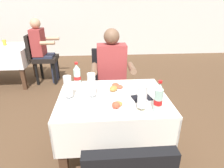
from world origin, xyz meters
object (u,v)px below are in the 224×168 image
at_px(cola_bottle_secondary, 158,99).
at_px(background_chair_right, 41,56).
at_px(cola_bottle_primary, 77,75).
at_px(beer_glass_middle, 68,88).
at_px(background_table_tumbler, 4,43).
at_px(seated_diner_far, 112,74).
at_px(beer_glass_left, 142,98).
at_px(background_dining_table, 3,56).
at_px(chair_far_diner_seat, 108,82).
at_px(napkin_cutlery_set, 142,98).
at_px(plate_far_diner, 115,88).
at_px(beer_glass_right, 92,86).
at_px(background_patron, 42,48).
at_px(main_dining_table, 113,113).
at_px(plate_near_camera, 115,105).

height_order(cola_bottle_secondary, background_chair_right, cola_bottle_secondary).
bearing_deg(cola_bottle_primary, beer_glass_middle, -98.99).
bearing_deg(background_table_tumbler, seated_diner_far, -39.28).
xyz_separation_m(beer_glass_left, background_dining_table, (-2.19, 2.45, -0.29)).
relative_size(chair_far_diner_seat, napkin_cutlery_set, 4.94).
relative_size(plate_far_diner, beer_glass_right, 0.99).
distance_m(napkin_cutlery_set, background_patron, 2.69).
height_order(chair_far_diner_seat, background_chair_right, same).
bearing_deg(background_dining_table, background_table_tumbler, 69.85).
height_order(napkin_cutlery_set, background_patron, background_patron).
height_order(plate_far_diner, napkin_cutlery_set, plate_far_diner).
relative_size(napkin_cutlery_set, background_table_tumbler, 1.78).
bearing_deg(background_dining_table, background_patron, 0.00).
bearing_deg(background_dining_table, main_dining_table, -47.94).
relative_size(beer_glass_middle, beer_glass_right, 0.93).
height_order(seated_diner_far, cola_bottle_primary, seated_diner_far).
xyz_separation_m(plate_far_diner, cola_bottle_secondary, (0.30, -0.42, 0.10)).
relative_size(chair_far_diner_seat, background_chair_right, 1.00).
distance_m(beer_glass_middle, background_table_tumbler, 2.78).
bearing_deg(beer_glass_right, beer_glass_left, -31.68).
distance_m(chair_far_diner_seat, seated_diner_far, 0.20).
bearing_deg(background_dining_table, napkin_cutlery_set, -45.15).
bearing_deg(seated_diner_far, chair_far_diner_seat, 111.21).
distance_m(plate_far_diner, beer_glass_middle, 0.46).
xyz_separation_m(plate_near_camera, background_chair_right, (-1.27, 2.39, -0.21)).
bearing_deg(main_dining_table, seated_diner_far, 86.38).
height_order(main_dining_table, background_chair_right, background_chair_right).
xyz_separation_m(chair_far_diner_seat, plate_near_camera, (0.01, -0.97, 0.21)).
relative_size(beer_glass_right, background_patron, 0.19).
xyz_separation_m(beer_glass_right, background_table_tumbler, (-1.75, 2.30, -0.06)).
relative_size(cola_bottle_secondary, background_chair_right, 0.28).
bearing_deg(background_chair_right, cola_bottle_primary, -64.30).
xyz_separation_m(beer_glass_middle, background_chair_right, (-0.87, 2.21, -0.30)).
bearing_deg(background_table_tumbler, cola_bottle_secondary, -48.58).
bearing_deg(chair_far_diner_seat, seated_diner_far, -68.79).
relative_size(cola_bottle_primary, napkin_cutlery_set, 1.25).
distance_m(chair_far_diner_seat, beer_glass_left, 1.10).
bearing_deg(beer_glass_left, chair_far_diner_seat, 101.42).
bearing_deg(cola_bottle_primary, napkin_cutlery_set, -29.89).
distance_m(cola_bottle_secondary, napkin_cutlery_set, 0.26).
bearing_deg(beer_glass_right, main_dining_table, 3.73).
height_order(main_dining_table, plate_far_diner, plate_far_diner).
bearing_deg(main_dining_table, background_dining_table, 132.06).
height_order(cola_bottle_primary, background_table_tumbler, cola_bottle_primary).
relative_size(beer_glass_right, cola_bottle_primary, 0.96).
bearing_deg(cola_bottle_primary, beer_glass_right, -62.77).
relative_size(main_dining_table, beer_glass_middle, 4.59).
distance_m(main_dining_table, beer_glass_left, 0.45).
height_order(main_dining_table, beer_glass_middle, beer_glass_middle).
height_order(cola_bottle_secondary, background_patron, background_patron).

